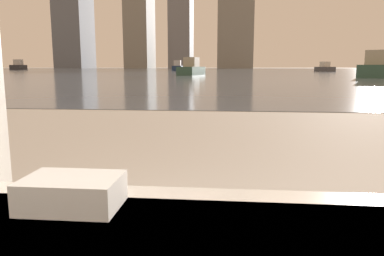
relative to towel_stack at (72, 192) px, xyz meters
name	(u,v)px	position (x,y,z in m)	size (l,w,h in m)	color
towel_stack	(72,192)	(0.00, 0.00, 0.00)	(0.24, 0.17, 0.08)	white
harbor_water	(228,71)	(0.29, 61.22, -0.53)	(180.00, 110.00, 0.01)	slate
harbor_boat_0	(19,66)	(-42.15, 72.14, 0.20)	(3.16, 5.80, 2.06)	#2D2D33
harbor_boat_1	(177,67)	(-8.54, 64.25, 0.08)	(1.86, 4.70, 1.73)	navy
harbor_boat_2	(325,68)	(14.49, 56.76, -0.03)	(2.34, 3.99, 1.42)	#4C4C51
harbor_boat_4	(376,68)	(10.94, 27.63, 0.15)	(3.90, 5.39, 1.93)	#335647
harbor_boat_5	(192,69)	(-3.00, 33.22, 0.03)	(2.29, 4.43, 1.58)	#335647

